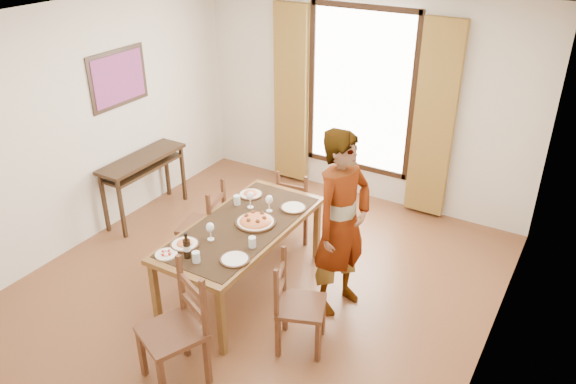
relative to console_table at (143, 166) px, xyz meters
The scene contains 22 objects.
ground 2.22m from the console_table, 16.47° to the right, with size 5.00×5.00×0.00m, color #5A2E1C.
room_shell 2.25m from the console_table, 13.10° to the right, with size 4.60×5.10×2.74m.
console_table is the anchor object (origin of this frame).
dining_table 2.03m from the console_table, 18.45° to the right, with size 0.87×1.87×0.76m.
chair_west 1.41m from the console_table, 19.97° to the right, with size 0.52×0.52×0.98m.
chair_north 1.97m from the console_table, 14.97° to the left, with size 0.44×0.44×0.89m.
chair_south 2.89m from the console_table, 41.77° to the right, with size 0.61×0.61×1.05m.
chair_east 3.02m from the console_table, 21.13° to the right, with size 0.53×0.53×0.92m.
man 2.90m from the console_table, ahead, with size 0.61×0.77×1.85m, color #92959A.
plate_sw 2.06m from the console_table, 35.66° to the right, with size 0.27×0.27×0.05m, color silver, non-canonical shape.
plate_se 2.50m from the console_table, 27.78° to the right, with size 0.27×0.27×0.05m, color silver, non-canonical shape.
plate_nw 1.65m from the console_table, ahead, with size 0.27×0.27×0.05m, color silver, non-canonical shape.
plate_ne 2.19m from the console_table, ahead, with size 0.27×0.27×0.05m, color silver, non-canonical shape.
pasta_platter 2.09m from the console_table, 15.02° to the right, with size 0.40×0.40×0.10m, color #BE3D18, non-canonical shape.
caprese_plate 2.16m from the console_table, 40.79° to the right, with size 0.20×0.20×0.04m, color silver, non-canonical shape.
wine_glass_a 2.08m from the console_table, 28.79° to the right, with size 0.08×0.08×0.18m, color white, non-canonical shape.
wine_glass_b 2.03m from the console_table, ahead, with size 0.08×0.08×0.18m, color white, non-canonical shape.
wine_glass_c 1.83m from the console_table, ahead, with size 0.08×0.08×0.18m, color white, non-canonical shape.
tumbler_a 2.40m from the console_table, 22.12° to the right, with size 0.07×0.07×0.10m, color silver.
tumbler_b 1.67m from the console_table, 10.88° to the right, with size 0.07×0.07×0.10m, color silver.
tumbler_c 2.36m from the console_table, 35.01° to the right, with size 0.07×0.07×0.10m, color silver.
wine_bottle 2.27m from the console_table, 36.29° to the right, with size 0.07×0.07×0.25m, color black, non-canonical shape.
Camera 1 is at (2.67, -3.86, 3.60)m, focal length 35.00 mm.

